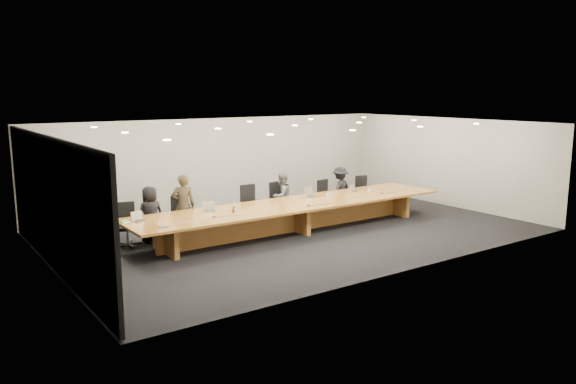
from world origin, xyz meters
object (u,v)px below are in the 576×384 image
person_d (340,189)px  mic_right (382,193)px  person_a (150,214)px  laptop_d (312,192)px  chair_mid_left (252,205)px  water_bottle (234,207)px  chair_far_left (127,224)px  chair_far_right (365,191)px  person_b (183,205)px  chair_left (183,215)px  laptop_a (140,216)px  conference_table (295,212)px  chair_mid_right (281,201)px  mic_left (214,217)px  laptop_e (355,188)px  amber_mug (233,211)px  person_c (282,196)px  laptop_b (209,206)px  av_box (163,226)px  paper_cup_far (370,191)px  paper_cup_near (328,195)px  chair_right (328,197)px  mic_center (309,205)px

person_d → mic_right: 1.50m
person_a → laptop_d: person_a is taller
chair_mid_left → laptop_d: chair_mid_left is taller
water_bottle → chair_far_left: bearing=152.9°
chair_far_right → person_b: (-6.22, -0.07, 0.29)m
chair_left → laptop_a: (-1.52, -1.03, 0.35)m
conference_table → chair_left: size_ratio=8.66×
conference_table → chair_mid_right: 1.43m
chair_mid_right → mic_left: bearing=-163.7°
chair_left → water_bottle: (0.72, -1.34, 0.34)m
laptop_e → amber_mug: size_ratio=3.26×
chair_far_left → person_b: 1.50m
person_b → laptop_d: person_b is taller
person_c → water_bottle: person_c is taller
chair_far_right → mic_left: chair_far_right is taller
mic_left → laptop_b: bearing=71.4°
chair_mid_left → av_box: bearing=-153.6°
paper_cup_far → mic_right: bearing=-68.6°
person_d → laptop_a: person_d is taller
chair_left → amber_mug: chair_left is taller
water_bottle → paper_cup_near: 3.09m
water_bottle → mic_left: size_ratio=1.74×
laptop_b → paper_cup_far: (5.01, -0.31, -0.08)m
person_a → chair_right: bearing=174.9°
laptop_d → av_box: laptop_d is taller
laptop_e → mic_left: (-4.88, -0.57, -0.10)m
person_d → laptop_d: bearing=7.0°
conference_table → chair_mid_left: (-0.50, 1.30, 0.03)m
laptop_d → amber_mug: bearing=173.4°
person_d → laptop_e: person_d is taller
paper_cup_far → person_d: bearing=99.5°
chair_left → person_a: bearing=-178.8°
person_c → paper_cup_far: bearing=139.3°
person_b → amber_mug: size_ratio=18.12×
person_a → laptop_e: bearing=166.3°
laptop_d → mic_center: (-0.82, -0.90, -0.13)m
chair_left → laptop_e: size_ratio=3.62×
chair_left → chair_far_right: 6.16m
amber_mug → chair_left: bearing=114.4°
mic_right → conference_table: bearing=173.9°
conference_table → paper_cup_near: bearing=9.2°
chair_far_left → person_c: 4.55m
paper_cup_far → laptop_d: bearing=169.4°
person_b → paper_cup_far: bearing=-170.2°
laptop_d → paper_cup_near: (0.38, -0.20, -0.10)m
person_d → amber_mug: (-4.42, -1.25, 0.10)m
laptop_b → person_d: bearing=26.5°
amber_mug → chair_far_left: bearing=150.4°
chair_right → amber_mug: chair_right is taller
chair_mid_left → laptop_d: (1.40, -0.90, 0.34)m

